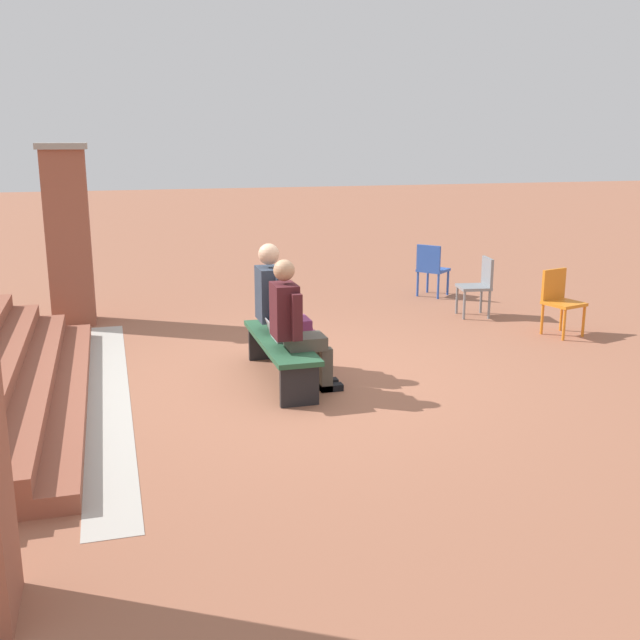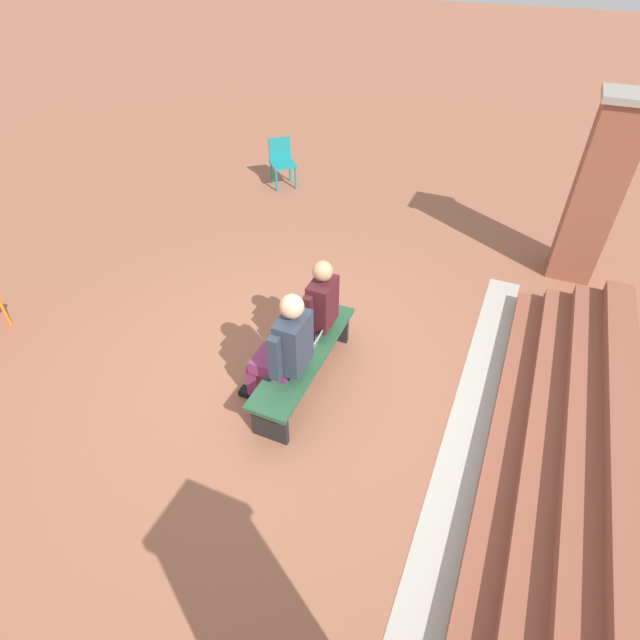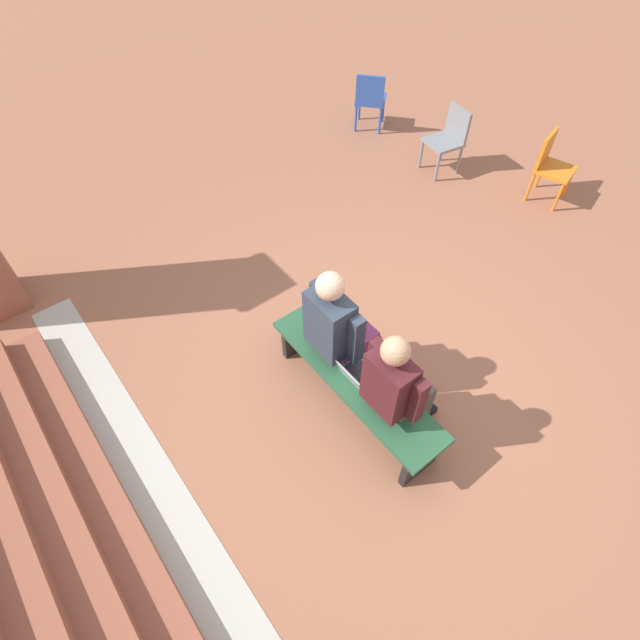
{
  "view_description": "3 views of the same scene",
  "coord_description": "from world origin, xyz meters",
  "px_view_note": "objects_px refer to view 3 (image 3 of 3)",
  "views": [
    {
      "loc": [
        -7.31,
        1.83,
        2.5
      ],
      "look_at": [
        -0.37,
        -0.14,
        0.73
      ],
      "focal_mm": 42.0,
      "sensor_mm": 36.0,
      "label": 1
    },
    {
      "loc": [
        3.43,
        1.83,
        4.0
      ],
      "look_at": [
        -0.28,
        0.22,
        0.67
      ],
      "focal_mm": 28.0,
      "sensor_mm": 36.0,
      "label": 2
    },
    {
      "loc": [
        -1.6,
        1.83,
        3.93
      ],
      "look_at": [
        0.34,
        0.32,
        0.99
      ],
      "focal_mm": 28.0,
      "sensor_mm": 36.0,
      "label": 3
    }
  ],
  "objects_px": {
    "bench": "(355,382)",
    "plastic_chair_near_bench_left": "(449,136)",
    "laptop": "(357,375)",
    "plastic_chair_far_right": "(551,163)",
    "person_student": "(398,385)",
    "plastic_chair_near_bench_right": "(370,98)",
    "person_adult": "(340,327)"
  },
  "relations": [
    {
      "from": "plastic_chair_far_right",
      "to": "plastic_chair_near_bench_right",
      "type": "height_order",
      "value": "same"
    },
    {
      "from": "bench",
      "to": "person_adult",
      "type": "distance_m",
      "value": 0.5
    },
    {
      "from": "bench",
      "to": "person_student",
      "type": "height_order",
      "value": "person_student"
    },
    {
      "from": "bench",
      "to": "plastic_chair_far_right",
      "type": "height_order",
      "value": "plastic_chair_far_right"
    },
    {
      "from": "person_adult",
      "to": "plastic_chair_near_bench_left",
      "type": "xyz_separation_m",
      "value": [
        1.75,
        -3.29,
        -0.26
      ]
    },
    {
      "from": "bench",
      "to": "person_student",
      "type": "bearing_deg",
      "value": -169.97
    },
    {
      "from": "plastic_chair_far_right",
      "to": "person_student",
      "type": "bearing_deg",
      "value": 108.15
    },
    {
      "from": "plastic_chair_near_bench_left",
      "to": "laptop",
      "type": "bearing_deg",
      "value": 121.66
    },
    {
      "from": "person_student",
      "to": "plastic_chair_far_right",
      "type": "distance_m",
      "value": 4.02
    },
    {
      "from": "bench",
      "to": "plastic_chair_near_bench_right",
      "type": "bearing_deg",
      "value": -43.13
    },
    {
      "from": "laptop",
      "to": "plastic_chair_near_bench_right",
      "type": "height_order",
      "value": "plastic_chair_near_bench_right"
    },
    {
      "from": "plastic_chair_near_bench_left",
      "to": "person_adult",
      "type": "bearing_deg",
      "value": 118.0
    },
    {
      "from": "plastic_chair_near_bench_right",
      "to": "plastic_chair_near_bench_left",
      "type": "bearing_deg",
      "value": -175.84
    },
    {
      "from": "plastic_chair_near_bench_right",
      "to": "plastic_chair_far_right",
      "type": "bearing_deg",
      "value": -166.58
    },
    {
      "from": "plastic_chair_far_right",
      "to": "plastic_chair_near_bench_right",
      "type": "xyz_separation_m",
      "value": [
        2.61,
        0.62,
        0.0
      ]
    },
    {
      "from": "person_adult",
      "to": "bench",
      "type": "bearing_deg",
      "value": 167.21
    },
    {
      "from": "person_adult",
      "to": "laptop",
      "type": "distance_m",
      "value": 0.42
    },
    {
      "from": "bench",
      "to": "plastic_chair_near_bench_right",
      "type": "height_order",
      "value": "plastic_chair_near_bench_right"
    },
    {
      "from": "plastic_chair_far_right",
      "to": "bench",
      "type": "bearing_deg",
      "value": 102.61
    },
    {
      "from": "person_student",
      "to": "laptop",
      "type": "distance_m",
      "value": 0.43
    },
    {
      "from": "bench",
      "to": "plastic_chair_near_bench_left",
      "type": "bearing_deg",
      "value": -58.46
    },
    {
      "from": "laptop",
      "to": "plastic_chair_near_bench_left",
      "type": "bearing_deg",
      "value": -58.34
    },
    {
      "from": "plastic_chair_near_bench_left",
      "to": "plastic_chair_near_bench_right",
      "type": "xyz_separation_m",
      "value": [
        1.42,
        0.1,
        0.0
      ]
    },
    {
      "from": "person_student",
      "to": "laptop",
      "type": "xyz_separation_m",
      "value": [
        0.37,
        0.08,
        -0.22
      ]
    },
    {
      "from": "plastic_chair_near_bench_left",
      "to": "plastic_chair_near_bench_right",
      "type": "height_order",
      "value": "same"
    },
    {
      "from": "laptop",
      "to": "plastic_chair_far_right",
      "type": "bearing_deg",
      "value": -77.19
    },
    {
      "from": "bench",
      "to": "laptop",
      "type": "xyz_separation_m",
      "value": [
        -0.02,
        0.01,
        0.15
      ]
    },
    {
      "from": "person_student",
      "to": "plastic_chair_near_bench_left",
      "type": "distance_m",
      "value": 4.11
    },
    {
      "from": "plastic_chair_near_bench_right",
      "to": "laptop",
      "type": "bearing_deg",
      "value": 136.91
    },
    {
      "from": "person_adult",
      "to": "plastic_chair_far_right",
      "type": "bearing_deg",
      "value": -81.72
    },
    {
      "from": "person_student",
      "to": "person_adult",
      "type": "distance_m",
      "value": 0.7
    },
    {
      "from": "person_student",
      "to": "plastic_chair_near_bench_right",
      "type": "xyz_separation_m",
      "value": [
        3.86,
        -3.19,
        -0.24
      ]
    }
  ]
}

